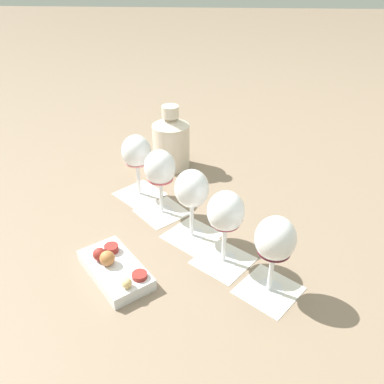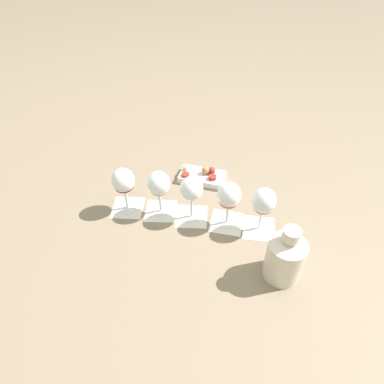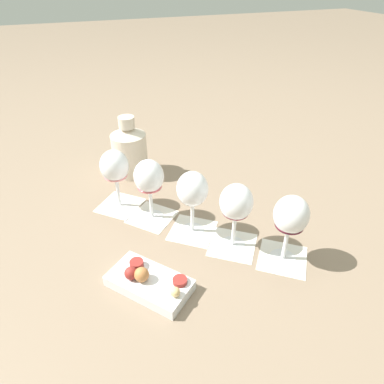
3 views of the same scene
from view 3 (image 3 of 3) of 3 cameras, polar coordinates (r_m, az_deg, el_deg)
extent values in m
plane|color=#7F6B56|center=(0.91, -0.05, -6.29)|extent=(8.00, 8.00, 0.00)
cube|color=silver|center=(1.01, -11.90, -2.15)|extent=(0.16, 0.16, 0.00)
cube|color=silver|center=(0.96, -6.65, -4.10)|extent=(0.16, 0.16, 0.00)
cube|color=silver|center=(0.90, 0.15, -6.41)|extent=(0.16, 0.16, 0.00)
cube|color=silver|center=(0.87, 6.77, -8.71)|extent=(0.16, 0.16, 0.00)
cube|color=silver|center=(0.86, 14.84, -10.60)|extent=(0.16, 0.16, 0.00)
cylinder|color=white|center=(1.01, -11.92, -1.98)|extent=(0.06, 0.06, 0.01)
cylinder|color=white|center=(0.99, -12.23, 0.17)|extent=(0.01, 0.01, 0.09)
ellipsoid|color=white|center=(0.94, -12.82, 4.29)|extent=(0.08, 0.08, 0.09)
ellipsoid|color=pink|center=(0.96, -12.59, 2.71)|extent=(0.06, 0.06, 0.02)
cylinder|color=white|center=(0.95, -6.67, -3.92)|extent=(0.06, 0.06, 0.01)
cylinder|color=white|center=(0.93, -6.85, -1.69)|extent=(0.01, 0.01, 0.09)
ellipsoid|color=white|center=(0.88, -7.21, 2.62)|extent=(0.08, 0.08, 0.09)
ellipsoid|color=#CE535D|center=(0.90, -7.06, 0.91)|extent=(0.06, 0.06, 0.02)
cylinder|color=white|center=(0.90, 0.15, -6.23)|extent=(0.06, 0.06, 0.01)
cylinder|color=white|center=(0.87, 0.16, -3.93)|extent=(0.01, 0.01, 0.09)
ellipsoid|color=white|center=(0.83, 0.17, 0.54)|extent=(0.08, 0.08, 0.09)
ellipsoid|color=#9E2933|center=(0.84, 0.16, -0.68)|extent=(0.06, 0.06, 0.04)
cylinder|color=white|center=(0.87, 6.78, -8.53)|extent=(0.06, 0.06, 0.01)
cylinder|color=white|center=(0.84, 6.99, -6.22)|extent=(0.01, 0.01, 0.09)
ellipsoid|color=white|center=(0.79, 7.40, -1.67)|extent=(0.08, 0.08, 0.09)
ellipsoid|color=maroon|center=(0.80, 7.27, -3.15)|extent=(0.06, 0.06, 0.03)
cylinder|color=white|center=(0.85, 14.87, -10.43)|extent=(0.06, 0.06, 0.01)
cylinder|color=white|center=(0.82, 15.34, -8.14)|extent=(0.01, 0.01, 0.09)
ellipsoid|color=white|center=(0.77, 16.23, -3.64)|extent=(0.08, 0.08, 0.09)
ellipsoid|color=#4B1322|center=(0.79, 15.90, -5.33)|extent=(0.06, 0.06, 0.02)
cylinder|color=beige|center=(1.13, -10.29, 6.19)|extent=(0.11, 0.11, 0.14)
cone|color=beige|center=(1.10, -10.72, 9.93)|extent=(0.11, 0.11, 0.02)
cylinder|color=beige|center=(1.09, -10.88, 11.35)|extent=(0.05, 0.05, 0.03)
cube|color=silver|center=(0.77, -7.12, -14.80)|extent=(0.19, 0.20, 0.03)
cylinder|color=maroon|center=(0.74, -2.03, -14.58)|extent=(0.03, 0.03, 0.01)
sphere|color=#B2703D|center=(0.75, -8.40, -13.46)|extent=(0.03, 0.03, 0.03)
cylinder|color=maroon|center=(0.78, -9.21, -11.75)|extent=(0.03, 0.03, 0.01)
sphere|color=maroon|center=(0.75, -10.15, -13.18)|extent=(0.03, 0.03, 0.03)
sphere|color=#DBB775|center=(0.72, -2.83, -16.32)|extent=(0.02, 0.02, 0.02)
camera|label=1|loc=(0.32, 94.02, -0.11)|focal=38.00mm
camera|label=2|loc=(1.55, 11.03, 44.65)|focal=32.00mm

